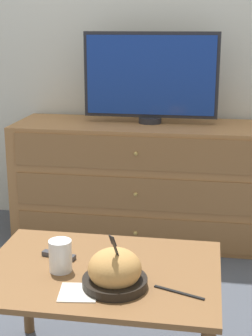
# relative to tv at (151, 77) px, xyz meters

# --- Properties ---
(ground_plane) EXTENTS (12.00, 12.00, 0.00)m
(ground_plane) POSITION_rel_tv_xyz_m (-0.08, 0.25, -1.00)
(ground_plane) COLOR #474C56
(wall_back) EXTENTS (12.00, 0.05, 2.60)m
(wall_back) POSITION_rel_tv_xyz_m (-0.08, 0.27, 0.30)
(wall_back) COLOR silver
(wall_back) RESTS_ON ground_plane
(dresser) EXTENTS (1.55, 0.54, 0.72)m
(dresser) POSITION_rel_tv_xyz_m (-0.04, -0.04, -0.64)
(dresser) COLOR #9E6B3D
(dresser) RESTS_ON ground_plane
(tv) EXTENTS (0.81, 0.14, 0.54)m
(tv) POSITION_rel_tv_xyz_m (0.00, 0.00, 0.00)
(tv) COLOR #232328
(tv) RESTS_ON dresser
(coffee_table) EXTENTS (0.84, 0.61, 0.46)m
(coffee_table) POSITION_rel_tv_xyz_m (-0.00, -1.46, -0.60)
(coffee_table) COLOR brown
(coffee_table) RESTS_ON ground_plane
(takeout_bowl) EXTENTS (0.22, 0.22, 0.20)m
(takeout_bowl) POSITION_rel_tv_xyz_m (0.07, -1.57, -0.48)
(takeout_bowl) COLOR black
(takeout_bowl) RESTS_ON coffee_table
(drink_cup) EXTENTS (0.08, 0.08, 0.11)m
(drink_cup) POSITION_rel_tv_xyz_m (-0.14, -1.49, -0.49)
(drink_cup) COLOR white
(drink_cup) RESTS_ON coffee_table
(napkin) EXTENTS (0.14, 0.14, 0.00)m
(napkin) POSITION_rel_tv_xyz_m (-0.04, -1.63, -0.53)
(napkin) COLOR silver
(napkin) RESTS_ON coffee_table
(knife) EXTENTS (0.17, 0.07, 0.01)m
(knife) POSITION_rel_tv_xyz_m (0.28, -1.58, -0.53)
(knife) COLOR black
(knife) RESTS_ON coffee_table
(remote_control) EXTENTS (0.14, 0.06, 0.02)m
(remote_control) POSITION_rel_tv_xyz_m (-0.17, -1.39, -0.53)
(remote_control) COLOR #38383D
(remote_control) RESTS_ON coffee_table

